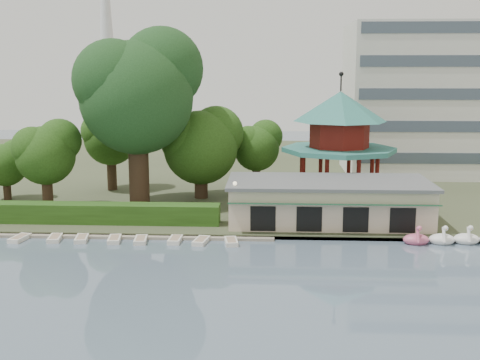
# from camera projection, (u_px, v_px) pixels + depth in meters

# --- Properties ---
(ground_plane) EXTENTS (220.00, 220.00, 0.00)m
(ground_plane) POSITION_uv_depth(u_px,v_px,m) (190.00, 320.00, 35.00)
(ground_plane) COLOR slate
(ground_plane) RESTS_ON ground
(shore) EXTENTS (220.00, 70.00, 0.40)m
(shore) POSITION_uv_depth(u_px,v_px,m) (238.00, 170.00, 86.04)
(shore) COLOR #424930
(shore) RESTS_ON ground
(embankment) EXTENTS (220.00, 0.60, 0.30)m
(embankment) POSITION_uv_depth(u_px,v_px,m) (217.00, 236.00, 51.96)
(embankment) COLOR gray
(embankment) RESTS_ON ground
(dock) EXTENTS (34.00, 1.60, 0.24)m
(dock) POSITION_uv_depth(u_px,v_px,m) (80.00, 235.00, 52.46)
(dock) COLOR gray
(dock) RESTS_ON ground
(boathouse) EXTENTS (18.60, 9.39, 3.90)m
(boathouse) POSITION_uv_depth(u_px,v_px,m) (328.00, 201.00, 55.66)
(boathouse) COLOR beige
(boathouse) RESTS_ON shore
(pavilion) EXTENTS (12.40, 12.40, 13.50)m
(pavilion) POSITION_uv_depth(u_px,v_px,m) (339.00, 135.00, 64.49)
(pavilion) COLOR beige
(pavilion) RESTS_ON shore
(hedge) EXTENTS (30.00, 2.00, 1.80)m
(hedge) POSITION_uv_depth(u_px,v_px,m) (58.00, 213.00, 55.64)
(hedge) COLOR #274D16
(hedge) RESTS_ON shore
(lamp_post) EXTENTS (0.36, 0.36, 4.28)m
(lamp_post) POSITION_uv_depth(u_px,v_px,m) (235.00, 196.00, 52.98)
(lamp_post) COLOR black
(lamp_post) RESTS_ON shore
(big_tree) EXTENTS (12.71, 11.84, 18.38)m
(big_tree) POSITION_uv_depth(u_px,v_px,m) (138.00, 88.00, 60.86)
(big_tree) COLOR #3A281C
(big_tree) RESTS_ON shore
(small_trees) EXTENTS (38.57, 16.19, 10.07)m
(small_trees) POSITION_uv_depth(u_px,v_px,m) (133.00, 145.00, 65.54)
(small_trees) COLOR #3A281C
(small_trees) RESTS_ON shore
(moored_rowboats) EXTENTS (29.77, 2.71, 0.36)m
(moored_rowboats) POSITION_uv_depth(u_px,v_px,m) (66.00, 239.00, 51.13)
(moored_rowboats) COLOR silver
(moored_rowboats) RESTS_ON ground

